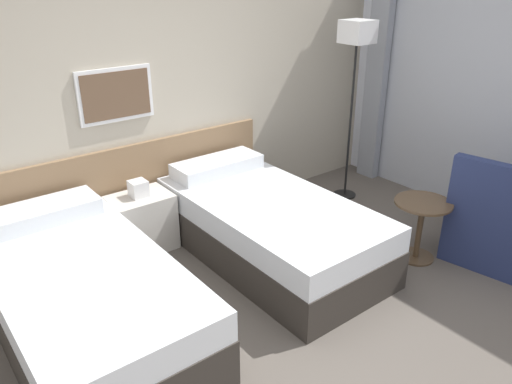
# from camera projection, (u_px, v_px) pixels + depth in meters

# --- Properties ---
(ground_plane) EXTENTS (16.00, 16.00, 0.00)m
(ground_plane) POSITION_uv_depth(u_px,v_px,m) (315.00, 326.00, 3.47)
(ground_plane) COLOR #5B544C
(wall_headboard) EXTENTS (10.00, 0.10, 2.70)m
(wall_headboard) POSITION_uv_depth(u_px,v_px,m) (160.00, 91.00, 4.36)
(wall_headboard) COLOR #B7AD99
(wall_headboard) RESTS_ON ground_plane
(bed_near_door) EXTENTS (1.05, 2.03, 0.66)m
(bed_near_door) POSITION_uv_depth(u_px,v_px,m) (84.00, 297.00, 3.33)
(bed_near_door) COLOR #332D28
(bed_near_door) RESTS_ON ground_plane
(bed_near_window) EXTENTS (1.05, 2.03, 0.66)m
(bed_near_window) POSITION_uv_depth(u_px,v_px,m) (269.00, 227.00, 4.23)
(bed_near_window) COLOR #332D28
(bed_near_window) RESTS_ON ground_plane
(nightstand) EXTENTS (0.52, 0.38, 0.65)m
(nightstand) POSITION_uv_depth(u_px,v_px,m) (142.00, 222.00, 4.34)
(nightstand) COLOR beige
(nightstand) RESTS_ON ground_plane
(floor_lamp) EXTENTS (0.27, 0.27, 1.83)m
(floor_lamp) POSITION_uv_depth(u_px,v_px,m) (356.00, 47.00, 4.82)
(floor_lamp) COLOR black
(floor_lamp) RESTS_ON ground_plane
(side_table) EXTENTS (0.47, 0.47, 0.53)m
(side_table) POSITION_uv_depth(u_px,v_px,m) (421.00, 219.00, 4.15)
(side_table) COLOR brown
(side_table) RESTS_ON ground_plane
(armchair) EXTENTS (0.95, 0.96, 0.94)m
(armchair) POSITION_uv_depth(u_px,v_px,m) (508.00, 228.00, 4.17)
(armchair) COLOR navy
(armchair) RESTS_ON ground_plane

